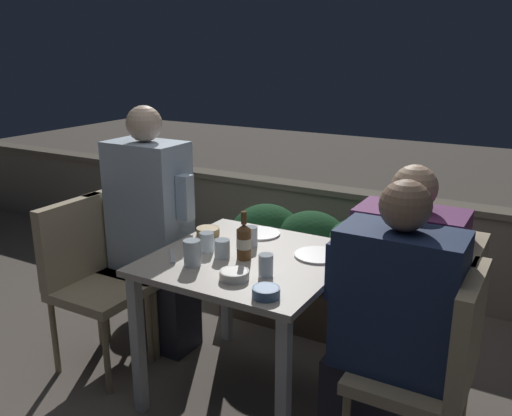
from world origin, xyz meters
The scene contains 24 objects.
ground_plane centered at (0.00, 0.00, 0.00)m, with size 16.00×16.00×0.00m, color #665B51.
parapet_wall centered at (0.00, 1.51, 0.35)m, with size 9.00×0.18×0.70m.
dining_table centered at (0.00, 0.00, 0.63)m, with size 0.85×0.85×0.73m.
planter_hedge centered at (-0.03, 0.79, 0.40)m, with size 1.11×0.47×0.73m.
chair_left_near centered at (-0.89, -0.17, 0.55)m, with size 0.43×0.43×0.90m.
chair_left_far centered at (-0.89, 0.15, 0.55)m, with size 0.43×0.43×0.90m.
person_blue_shirt centered at (-0.69, 0.15, 0.69)m, with size 0.50×0.26×1.38m.
chair_right_near centered at (0.90, -0.15, 0.55)m, with size 0.43×0.43×0.90m.
person_navy_jumper centered at (0.70, -0.15, 0.61)m, with size 0.51×0.26×1.22m.
chair_right_far centered at (0.86, 0.16, 0.55)m, with size 0.43×0.43×0.90m.
person_purple_stripe centered at (0.66, 0.16, 0.60)m, with size 0.51×0.26×1.21m.
beer_bottle centered at (-0.01, -0.03, 0.82)m, with size 0.07×0.07×0.23m.
plate_0 centered at (-0.11, 0.30, 0.73)m, with size 0.21×0.21×0.01m.
plate_1 centered at (0.28, 0.16, 0.73)m, with size 0.22×0.22×0.01m.
bowl_0 centered at (-0.34, 0.16, 0.75)m, with size 0.12×0.12×0.04m.
bowl_1 centered at (0.27, -0.33, 0.75)m, with size 0.11×0.11×0.04m.
bowl_2 centered at (0.07, -0.25, 0.75)m, with size 0.13×0.13×0.04m.
glass_cup_0 centered at (-0.11, -0.07, 0.77)m, with size 0.07×0.07×0.09m.
glass_cup_1 centered at (0.17, -0.16, 0.78)m, with size 0.06×0.06×0.10m.
glass_cup_2 centered at (-0.17, -0.21, 0.79)m, with size 0.08×0.08×0.12m.
glass_cup_3 centered at (-0.21, -0.04, 0.78)m, with size 0.07×0.07×0.09m.
glass_cup_4 centered at (-0.07, 0.13, 0.78)m, with size 0.07×0.07×0.10m.
fork_0 centered at (-0.31, -0.18, 0.73)m, with size 0.12×0.14×0.01m.
potted_plant centered at (-1.19, 0.74, 0.39)m, with size 0.29×0.29×0.64m.
Camera 1 is at (1.19, -2.03, 1.67)m, focal length 38.00 mm.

